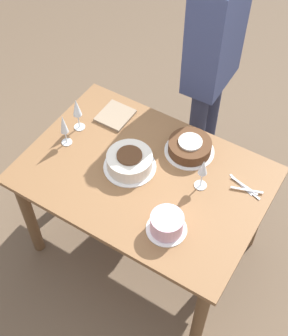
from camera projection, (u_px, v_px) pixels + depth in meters
ground_plane at (144, 244)px, 3.12m from camera, size 12.00×12.00×0.00m
dining_table at (144, 187)px, 2.62m from camera, size 1.31×0.91×0.77m
cake_center_white at (130, 161)px, 2.52m from camera, size 0.29×0.29×0.10m
cake_front_chocolate at (190, 147)px, 2.60m from camera, size 0.28×0.28×0.09m
cake_back_decorated at (167, 224)px, 2.27m from camera, size 0.20×0.20×0.11m
wine_glass_near at (77, 109)px, 2.62m from camera, size 0.06×0.06×0.22m
wine_glass_far at (64, 125)px, 2.56m from camera, size 0.06×0.06×0.21m
wine_glass_extra at (203, 169)px, 2.37m from camera, size 0.07×0.07×0.20m
fork_pile at (245, 187)px, 2.46m from camera, size 0.21×0.09×0.01m
napkin_stack at (115, 116)px, 2.79m from camera, size 0.18×0.20×0.02m
person_cutting at (213, 53)px, 2.75m from camera, size 0.23×0.40×1.70m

